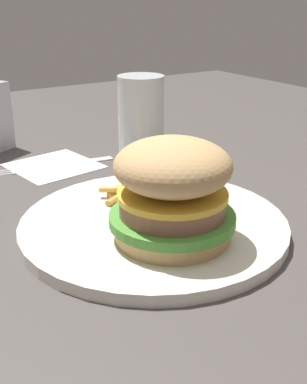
{
  "coord_description": "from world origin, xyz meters",
  "views": [
    {
      "loc": [
        0.41,
        -0.22,
        0.23
      ],
      "look_at": [
        0.03,
        0.03,
        0.04
      ],
      "focal_mm": 45.69,
      "sensor_mm": 36.0,
      "label": 1
    }
  ],
  "objects_px": {
    "napkin": "(54,165)",
    "fork": "(52,164)",
    "sandwich": "(173,190)",
    "drink_glass": "(141,123)",
    "plate": "(153,224)",
    "fries_pile": "(138,188)"
  },
  "relations": [
    {
      "from": "sandwich",
      "to": "napkin",
      "type": "height_order",
      "value": "sandwich"
    },
    {
      "from": "sandwich",
      "to": "fork",
      "type": "bearing_deg",
      "value": -179.06
    },
    {
      "from": "sandwich",
      "to": "drink_glass",
      "type": "distance_m",
      "value": 0.28
    },
    {
      "from": "sandwich",
      "to": "drink_glass",
      "type": "height_order",
      "value": "drink_glass"
    },
    {
      "from": "plate",
      "to": "drink_glass",
      "type": "relative_size",
      "value": 2.28
    },
    {
      "from": "napkin",
      "to": "fork",
      "type": "bearing_deg",
      "value": -98.93
    },
    {
      "from": "drink_glass",
      "to": "napkin",
      "type": "bearing_deg",
      "value": -105.09
    },
    {
      "from": "sandwich",
      "to": "drink_glass",
      "type": "relative_size",
      "value": 0.99
    },
    {
      "from": "plate",
      "to": "napkin",
      "type": "distance_m",
      "value": 0.24
    },
    {
      "from": "sandwich",
      "to": "drink_glass",
      "type": "bearing_deg",
      "value": 154.33
    },
    {
      "from": "sandwich",
      "to": "napkin",
      "type": "bearing_deg",
      "value": -179.38
    },
    {
      "from": "fork",
      "to": "plate",
      "type": "bearing_deg",
      "value": 2.79
    },
    {
      "from": "fries_pile",
      "to": "fork",
      "type": "distance_m",
      "value": 0.18
    },
    {
      "from": "sandwich",
      "to": "napkin",
      "type": "xyz_separation_m",
      "value": [
        -0.29,
        -0.0,
        -0.06
      ]
    },
    {
      "from": "plate",
      "to": "sandwich",
      "type": "xyz_separation_m",
      "value": [
        0.04,
        -0.01,
        0.05
      ]
    },
    {
      "from": "plate",
      "to": "napkin",
      "type": "relative_size",
      "value": 2.48
    },
    {
      "from": "fries_pile",
      "to": "drink_glass",
      "type": "distance_m",
      "value": 0.17
    },
    {
      "from": "drink_glass",
      "to": "fork",
      "type": "bearing_deg",
      "value": -105.01
    },
    {
      "from": "napkin",
      "to": "fork",
      "type": "relative_size",
      "value": 0.63
    },
    {
      "from": "fries_pile",
      "to": "drink_glass",
      "type": "relative_size",
      "value": 0.89
    },
    {
      "from": "fork",
      "to": "drink_glass",
      "type": "height_order",
      "value": "drink_glass"
    },
    {
      "from": "fork",
      "to": "drink_glass",
      "type": "xyz_separation_m",
      "value": [
        0.03,
        0.13,
        0.05
      ]
    }
  ]
}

